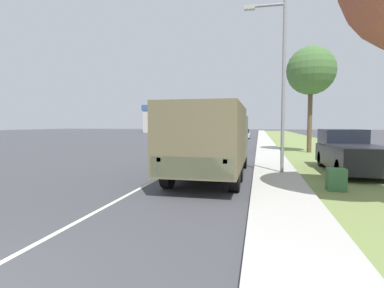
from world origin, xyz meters
The scene contains 13 objects.
ground_plane centered at (0.00, 40.00, 0.00)m, with size 180.00×180.00×0.00m, color #424247.
lane_centre_stripe centered at (0.00, 40.00, 0.00)m, with size 0.12×120.00×0.00m.
sidewalk_right centered at (4.50, 40.00, 0.06)m, with size 1.80×120.00×0.12m.
grass_strip_right centered at (8.90, 40.00, 0.01)m, with size 7.00×120.00×0.02m.
military_truck centered at (1.99, 9.55, 1.58)m, with size 2.50×7.77×2.79m.
car_nearest_ahead centered at (1.56, 21.52, 0.77)m, with size 1.86×4.43×1.72m.
car_second_ahead centered at (-2.02, 28.87, 0.71)m, with size 1.81×3.93×1.58m.
car_third_ahead centered at (1.58, 43.05, 0.65)m, with size 1.73×4.22×1.44m.
pickup_truck centered at (7.68, 12.16, 0.88)m, with size 1.94×5.37×1.85m.
lamp_post centered at (4.54, 10.68, 4.27)m, with size 1.69×0.24×6.96m.
tree_mid_right centered at (7.45, 21.45, 6.01)m, with size 3.52×3.52×7.79m.
utility_box centered at (6.20, 7.92, 0.37)m, with size 0.55×0.45×0.70m.
building_distant centered at (-18.06, 74.08, 3.58)m, with size 15.11×8.65×7.07m.
Camera 1 is at (3.81, -2.17, 2.10)m, focal length 28.00 mm.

